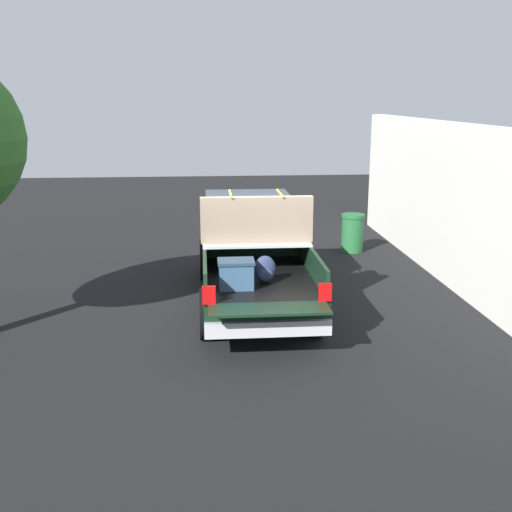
{
  "coord_description": "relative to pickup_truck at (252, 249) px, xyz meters",
  "views": [
    {
      "loc": [
        -11.57,
        0.94,
        3.92
      ],
      "look_at": [
        -0.6,
        0.0,
        1.1
      ],
      "focal_mm": 43.96,
      "sensor_mm": 36.0,
      "label": 1
    }
  ],
  "objects": [
    {
      "name": "ground_plane",
      "position": [
        -0.39,
        -0.0,
        -0.98
      ],
      "size": [
        40.0,
        40.0,
        0.0
      ],
      "primitive_type": "plane",
      "color": "black"
    },
    {
      "name": "trash_can",
      "position": [
        3.55,
        -2.89,
        -0.49
      ],
      "size": [
        0.6,
        0.6,
        0.98
      ],
      "color": "#1E592D",
      "rests_on": "ground_plane"
    },
    {
      "name": "building_facade",
      "position": [
        0.95,
        -4.36,
        0.71
      ],
      "size": [
        11.98,
        0.36,
        3.38
      ],
      "primitive_type": "cube",
      "color": "silver",
      "rests_on": "ground_plane"
    },
    {
      "name": "pickup_truck",
      "position": [
        0.0,
        0.0,
        0.0
      ],
      "size": [
        6.05,
        2.06,
        2.23
      ],
      "color": "black",
      "rests_on": "ground_plane"
    }
  ]
}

